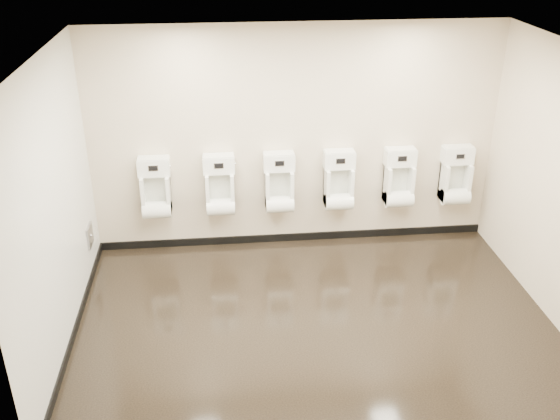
# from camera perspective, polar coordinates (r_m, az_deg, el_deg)

# --- Properties ---
(ground) EXTENTS (5.00, 3.50, 0.00)m
(ground) POSITION_cam_1_polar(r_m,az_deg,el_deg) (6.77, 3.15, -9.89)
(ground) COLOR black
(ground) RESTS_ON ground
(ceiling) EXTENTS (5.00, 3.50, 0.00)m
(ceiling) POSITION_cam_1_polar(r_m,az_deg,el_deg) (5.60, 3.86, 13.95)
(ceiling) COLOR silver
(back_wall) EXTENTS (5.00, 0.02, 2.80)m
(back_wall) POSITION_cam_1_polar(r_m,az_deg,el_deg) (7.65, 1.41, 6.47)
(back_wall) COLOR beige
(back_wall) RESTS_ON ground
(front_wall) EXTENTS (5.00, 0.02, 2.80)m
(front_wall) POSITION_cam_1_polar(r_m,az_deg,el_deg) (4.56, 6.94, -8.51)
(front_wall) COLOR beige
(front_wall) RESTS_ON ground
(left_wall) EXTENTS (0.02, 3.50, 2.80)m
(left_wall) POSITION_cam_1_polar(r_m,az_deg,el_deg) (6.18, -20.06, -0.18)
(left_wall) COLOR beige
(left_wall) RESTS_ON ground
(tile_overlay_left) EXTENTS (0.01, 3.50, 2.80)m
(tile_overlay_left) POSITION_cam_1_polar(r_m,az_deg,el_deg) (6.18, -20.02, -0.18)
(tile_overlay_left) COLOR white
(tile_overlay_left) RESTS_ON ground
(skirting_back) EXTENTS (5.00, 0.02, 0.10)m
(skirting_back) POSITION_cam_1_polar(r_m,az_deg,el_deg) (8.20, 1.31, -2.48)
(skirting_back) COLOR black
(skirting_back) RESTS_ON ground
(skirting_left) EXTENTS (0.02, 3.50, 0.10)m
(skirting_left) POSITION_cam_1_polar(r_m,az_deg,el_deg) (6.86, -18.22, -10.34)
(skirting_left) COLOR black
(skirting_left) RESTS_ON ground
(access_panel) EXTENTS (0.04, 0.25, 0.25)m
(access_panel) POSITION_cam_1_polar(r_m,az_deg,el_deg) (7.62, -17.00, -2.25)
(access_panel) COLOR #9E9EA3
(access_panel) RESTS_ON left_wall
(urinal_0) EXTENTS (0.40, 0.30, 0.74)m
(urinal_0) POSITION_cam_1_polar(r_m,az_deg,el_deg) (7.73, -11.27, 1.62)
(urinal_0) COLOR white
(urinal_0) RESTS_ON back_wall
(urinal_1) EXTENTS (0.40, 0.30, 0.74)m
(urinal_1) POSITION_cam_1_polar(r_m,az_deg,el_deg) (7.69, -5.52, 1.89)
(urinal_1) COLOR white
(urinal_1) RESTS_ON back_wall
(urinal_2) EXTENTS (0.40, 0.30, 0.74)m
(urinal_2) POSITION_cam_1_polar(r_m,az_deg,el_deg) (7.72, -0.07, 2.12)
(urinal_2) COLOR white
(urinal_2) RESTS_ON back_wall
(urinal_3) EXTENTS (0.40, 0.30, 0.74)m
(urinal_3) POSITION_cam_1_polar(r_m,az_deg,el_deg) (7.82, 5.39, 2.34)
(urinal_3) COLOR white
(urinal_3) RESTS_ON back_wall
(urinal_4) EXTENTS (0.40, 0.30, 0.74)m
(urinal_4) POSITION_cam_1_polar(r_m,az_deg,el_deg) (8.00, 10.82, 2.54)
(urinal_4) COLOR white
(urinal_4) RESTS_ON back_wall
(urinal_5) EXTENTS (0.40, 0.30, 0.74)m
(urinal_5) POSITION_cam_1_polar(r_m,az_deg,el_deg) (8.24, 15.76, 2.70)
(urinal_5) COLOR white
(urinal_5) RESTS_ON back_wall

